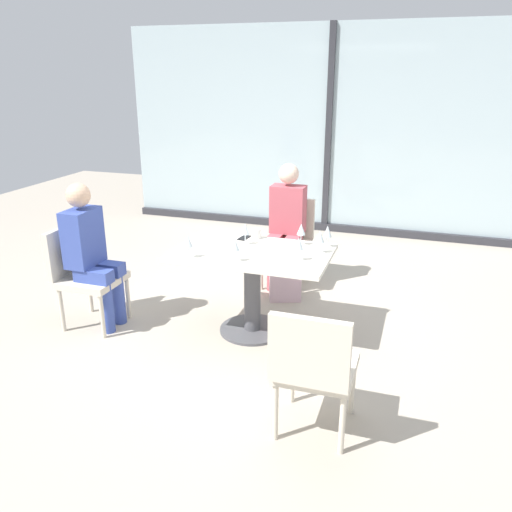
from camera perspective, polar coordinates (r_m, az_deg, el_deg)
The scene contains 18 objects.
ground_plane at distance 4.53m, azimuth -0.40°, elevation -8.17°, with size 12.00×12.00×0.00m, color #A89E8E.
window_wall_backdrop at distance 7.17m, azimuth 7.95°, elevation 12.23°, with size 5.73×0.10×2.70m.
dining_table_main at distance 4.31m, azimuth -0.42°, elevation -1.87°, with size 1.27×0.80×0.73m.
chair_near_window at distance 5.39m, azimuth 3.60°, elevation 2.14°, with size 0.46×0.51×0.87m.
chair_side_end at distance 4.71m, azimuth -18.51°, elevation -1.50°, with size 0.50×0.46×0.87m.
chair_front_right at distance 3.12m, azimuth 6.34°, elevation -11.77°, with size 0.46×0.50×0.87m.
person_near_window at distance 5.23m, azimuth 3.34°, elevation 3.92°, with size 0.34×0.39×1.26m.
person_side_end at distance 4.58m, azimuth -17.68°, elevation 0.70°, with size 0.39×0.34×1.26m.
wine_glass_0 at distance 4.36m, azimuth 4.97°, elevation 2.87°, with size 0.07×0.07×0.18m.
wine_glass_1 at distance 4.18m, azimuth 7.02°, elevation 2.05°, with size 0.07×0.07×0.18m.
wine_glass_2 at distance 3.97m, azimuth -2.33°, elevation 1.21°, with size 0.07×0.07×0.18m.
wine_glass_3 at distance 4.33m, azimuth 7.85°, elevation 2.63°, with size 0.07×0.07×0.18m.
wine_glass_4 at distance 4.08m, azimuth -7.44°, elevation 1.57°, with size 0.07×0.07×0.18m.
wine_glass_5 at distance 4.36m, azimuth -1.20°, elevation 2.94°, with size 0.07×0.07×0.18m.
wine_glass_6 at distance 3.99m, azimuth 4.71°, elevation 1.29°, with size 0.07×0.07×0.18m.
coffee_cup at distance 4.54m, azimuth 0.02°, elevation 2.47°, with size 0.08×0.08×0.09m, color white.
cell_phone_on_table at distance 4.56m, azimuth -1.31°, elevation 2.02°, with size 0.07×0.14×0.01m, color black.
handbag_0 at distance 5.06m, azimuth 3.21°, elevation -3.33°, with size 0.30×0.16×0.28m, color beige.
Camera 1 is at (1.28, -3.80, 2.12)m, focal length 36.49 mm.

